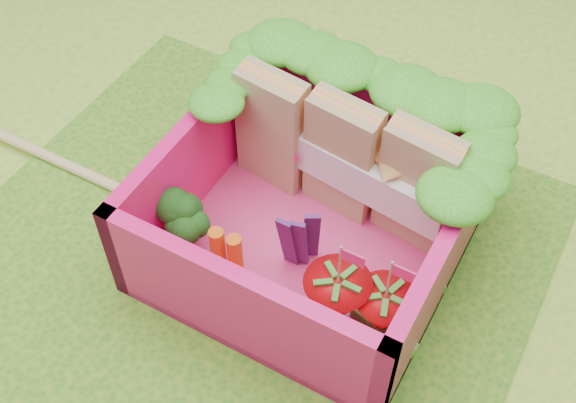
# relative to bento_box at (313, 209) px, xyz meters

# --- Properties ---
(ground) EXTENTS (14.00, 14.00, 0.00)m
(ground) POSITION_rel_bento_box_xyz_m (-0.25, -0.31, -0.31)
(ground) COLOR #7BB833
(ground) RESTS_ON ground
(placemat) EXTENTS (2.60, 2.60, 0.03)m
(placemat) POSITION_rel_bento_box_xyz_m (-0.25, -0.31, -0.29)
(placemat) COLOR #3F8D1F
(placemat) RESTS_ON ground
(bento_floor) EXTENTS (1.30, 1.30, 0.05)m
(bento_floor) POSITION_rel_bento_box_xyz_m (0.00, 0.00, -0.25)
(bento_floor) COLOR #E0397B
(bento_floor) RESTS_ON placemat
(bento_box) EXTENTS (1.30, 1.30, 0.55)m
(bento_box) POSITION_rel_bento_box_xyz_m (0.00, 0.00, 0.00)
(bento_box) COLOR #FF1573
(bento_box) RESTS_ON placemat
(lettuce_ruffle) EXTENTS (1.43, 0.76, 0.11)m
(lettuce_ruffle) POSITION_rel_bento_box_xyz_m (-0.00, 0.46, 0.33)
(lettuce_ruffle) COLOR #208518
(lettuce_ruffle) RESTS_ON bento_box
(sandwich_stack) EXTENTS (1.12, 0.31, 0.61)m
(sandwich_stack) POSITION_rel_bento_box_xyz_m (0.01, 0.28, 0.08)
(sandwich_stack) COLOR #A48256
(sandwich_stack) RESTS_ON bento_floor
(broccoli) EXTENTS (0.33, 0.33, 0.27)m
(broccoli) POSITION_rel_bento_box_xyz_m (-0.51, -0.32, -0.03)
(broccoli) COLOR #689247
(broccoli) RESTS_ON bento_floor
(carrot_sticks) EXTENTS (0.15, 0.09, 0.25)m
(carrot_sticks) POSITION_rel_bento_box_xyz_m (-0.26, -0.33, -0.10)
(carrot_sticks) COLOR #F15414
(carrot_sticks) RESTS_ON bento_floor
(purple_wedges) EXTENTS (0.14, 0.12, 0.38)m
(purple_wedges) POSITION_rel_bento_box_xyz_m (0.02, -0.16, -0.04)
(purple_wedges) COLOR #551C63
(purple_wedges) RESTS_ON bento_floor
(strawberry_left) EXTENTS (0.28, 0.28, 0.52)m
(strawberry_left) POSITION_rel_bento_box_xyz_m (0.29, -0.33, -0.08)
(strawberry_left) COLOR red
(strawberry_left) RESTS_ON bento_floor
(strawberry_right) EXTENTS (0.26, 0.26, 0.50)m
(strawberry_right) POSITION_rel_bento_box_xyz_m (0.48, -0.29, -0.09)
(strawberry_right) COLOR red
(strawberry_right) RESTS_ON bento_floor
(snap_peas) EXTENTS (0.63, 0.61, 0.05)m
(snap_peas) POSITION_rel_bento_box_xyz_m (0.37, -0.26, -0.20)
(snap_peas) COLOR #72C13C
(snap_peas) RESTS_ON bento_floor
(chopsticks) EXTENTS (2.06, 0.06, 0.04)m
(chopsticks) POSITION_rel_bento_box_xyz_m (-1.27, -0.18, -0.25)
(chopsticks) COLOR #E7BC7E
(chopsticks) RESTS_ON placemat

